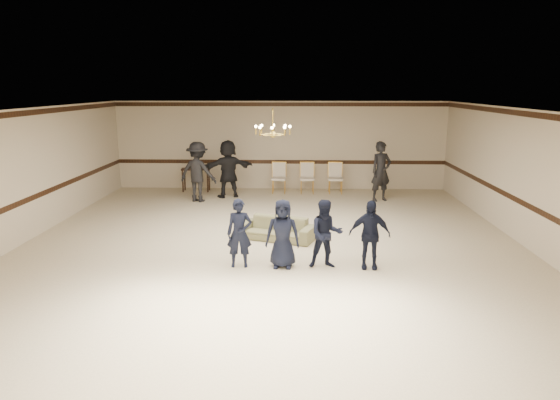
% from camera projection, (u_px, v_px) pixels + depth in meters
% --- Properties ---
extents(room, '(12.01, 14.01, 3.21)m').
position_uv_depth(room, '(271.00, 180.00, 11.85)').
color(room, beige).
rests_on(room, ground).
extents(chair_rail, '(12.00, 0.02, 0.14)m').
position_uv_depth(chair_rail, '(280.00, 162.00, 18.79)').
color(chair_rail, black).
rests_on(chair_rail, wall_back).
extents(crown_molding, '(12.00, 0.02, 0.14)m').
position_uv_depth(crown_molding, '(280.00, 104.00, 18.34)').
color(crown_molding, black).
rests_on(crown_molding, wall_back).
extents(chandelier, '(0.94, 0.94, 0.89)m').
position_uv_depth(chandelier, '(273.00, 121.00, 12.55)').
color(chandelier, gold).
rests_on(chandelier, ceiling).
extents(boy_a, '(0.55, 0.38, 1.45)m').
position_uv_depth(boy_a, '(239.00, 233.00, 10.65)').
color(boy_a, black).
rests_on(boy_a, floor).
extents(boy_b, '(0.74, 0.51, 1.45)m').
position_uv_depth(boy_b, '(283.00, 234.00, 10.62)').
color(boy_b, black).
rests_on(boy_b, floor).
extents(boy_c, '(0.75, 0.61, 1.45)m').
position_uv_depth(boy_c, '(326.00, 234.00, 10.59)').
color(boy_c, black).
rests_on(boy_c, floor).
extents(boy_d, '(0.87, 0.41, 1.45)m').
position_uv_depth(boy_d, '(370.00, 234.00, 10.57)').
color(boy_d, black).
rests_on(boy_d, floor).
extents(settee, '(2.00, 1.32, 0.54)m').
position_uv_depth(settee, '(277.00, 229.00, 12.66)').
color(settee, olive).
rests_on(settee, floor).
extents(adult_left, '(1.43, 1.08, 1.96)m').
position_uv_depth(adult_left, '(198.00, 172.00, 16.69)').
color(adult_left, black).
rests_on(adult_left, floor).
extents(adult_mid, '(1.91, 1.21, 1.96)m').
position_uv_depth(adult_mid, '(228.00, 169.00, 17.34)').
color(adult_mid, black).
rests_on(adult_mid, floor).
extents(adult_right, '(0.84, 0.71, 1.96)m').
position_uv_depth(adult_right, '(381.00, 171.00, 16.79)').
color(adult_right, black).
rests_on(adult_right, floor).
extents(banquet_chair_left, '(0.55, 0.55, 1.06)m').
position_uv_depth(banquet_chair_left, '(279.00, 178.00, 18.12)').
color(banquet_chair_left, beige).
rests_on(banquet_chair_left, floor).
extents(banquet_chair_mid, '(0.52, 0.52, 1.06)m').
position_uv_depth(banquet_chair_mid, '(307.00, 178.00, 18.09)').
color(banquet_chair_mid, beige).
rests_on(banquet_chair_mid, floor).
extents(banquet_chair_right, '(0.54, 0.54, 1.06)m').
position_uv_depth(banquet_chair_right, '(335.00, 179.00, 18.06)').
color(banquet_chair_right, beige).
rests_on(banquet_chair_right, floor).
extents(console_table, '(1.04, 0.51, 0.84)m').
position_uv_depth(console_table, '(196.00, 180.00, 18.44)').
color(console_table, black).
rests_on(console_table, floor).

